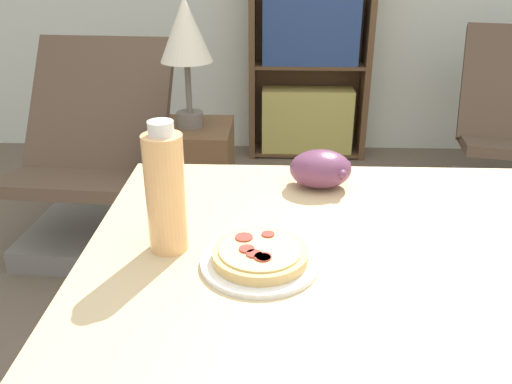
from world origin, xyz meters
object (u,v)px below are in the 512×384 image
grape_bunch (320,169)px  table_lamp (186,36)px  lounge_chair_near (95,184)px  side_table (194,188)px  pizza_on_plate (260,257)px  bookshelf (311,26)px  drink_bottle (166,191)px

grape_bunch → table_lamp: 1.08m
lounge_chair_near → table_lamp: (0.45, -0.02, 0.65)m
lounge_chair_near → side_table: (0.45, -0.02, -0.00)m
pizza_on_plate → grape_bunch: grape_bunch is taller
bookshelf → grape_bunch: bearing=-92.5°
pizza_on_plate → table_lamp: (-0.33, 1.32, 0.19)m
pizza_on_plate → bookshelf: size_ratio=0.13×
bookshelf → lounge_chair_near: bearing=-130.6°
side_table → drink_bottle: bearing=-83.0°
drink_bottle → table_lamp: bearing=97.0°
lounge_chair_near → side_table: size_ratio=1.55×
lounge_chair_near → side_table: 0.45m
drink_bottle → bookshelf: (0.40, 2.46, -0.04)m
drink_bottle → side_table: (-0.15, 1.26, -0.57)m
side_table → table_lamp: bearing=0.0°
grape_bunch → lounge_chair_near: lounge_chair_near is taller
pizza_on_plate → side_table: 1.43m
lounge_chair_near → bookshelf: bearing=53.3°
table_lamp → bookshelf: bearing=65.0°
grape_bunch → drink_bottle: 0.44m
bookshelf → table_lamp: bearing=-115.0°
pizza_on_plate → grape_bunch: bearing=69.5°
drink_bottle → side_table: 1.39m
grape_bunch → bookshelf: (0.09, 2.16, 0.04)m
bookshelf → table_lamp: size_ratio=3.32×
table_lamp → side_table: bearing=0.0°
pizza_on_plate → side_table: pizza_on_plate is taller
pizza_on_plate → grape_bunch: (0.13, 0.36, 0.03)m
grape_bunch → drink_bottle: bearing=-135.9°
pizza_on_plate → drink_bottle: bearing=162.8°
pizza_on_plate → bookshelf: bearing=84.8°
pizza_on_plate → drink_bottle: size_ratio=0.86×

